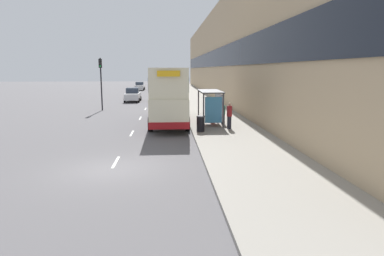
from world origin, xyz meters
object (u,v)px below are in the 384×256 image
Objects in this scene: litter_bin at (201,124)px; car_1 at (133,95)px; car_3 at (140,86)px; car_0 at (165,98)px; bus_shelter at (213,101)px; pedestrian_1 at (223,113)px; traffic_light_far_kerb at (101,76)px; double_decker_bus_near at (169,94)px; pedestrian_at_shelter at (229,115)px; car_2 at (165,88)px.

car_1 is at bearing 105.94° from litter_bin.
car_3 is 49.58m from litter_bin.
litter_bin is at bearing -82.63° from car_0.
car_0 is at bearing 97.37° from litter_bin.
bus_shelter is at bearing 111.27° from car_1.
pedestrian_1 is 0.30× the size of traffic_light_far_kerb.
car_3 is at bearing 88.23° from traffic_light_far_kerb.
car_1 is at bearing 92.51° from car_3.
car_3 is at bearing 97.43° from double_decker_bus_near.
pedestrian_at_shelter reaches higher than pedestrian_1.
double_decker_bus_near is 2.74× the size of car_3.
car_1 reaches higher than car_0.
litter_bin is (6.76, -23.65, -0.22)m from car_1.
pedestrian_1 is (-0.12, 1.95, -0.10)m from pedestrian_at_shelter.
bus_shelter is 2.46m from pedestrian_at_shelter.
double_decker_bus_near is 19.75m from car_1.
pedestrian_1 is (8.73, -20.69, 0.08)m from car_1.
double_decker_bus_near is 2.50× the size of car_2.
car_1 is 25.32m from car_3.
traffic_light_far_kerb is at bearing 88.23° from car_3.
car_1 is at bearing 133.59° from car_0.
car_1 is (-7.98, 20.49, -0.99)m from bus_shelter.
traffic_light_far_kerb is at bearing 126.53° from double_decker_bus_near.
double_decker_bus_near is 2.49× the size of car_1.
bus_shelter is 3.60m from litter_bin.
bus_shelter reaches higher than pedestrian_at_shelter.
pedestrian_1 is at bearing 93.53° from pedestrian_at_shelter.
car_0 is at bearing 39.62° from traffic_light_far_kerb.
car_3 is 3.91× the size of litter_bin.
pedestrian_at_shelter is (4.17, -3.51, -1.22)m from double_decker_bus_near.
car_2 is at bearing 90.44° from car_0.
pedestrian_1 is at bearing -44.79° from traffic_light_far_kerb.
pedestrian_at_shelter is (4.57, -18.15, 0.22)m from car_0.
pedestrian_at_shelter is at bearing -86.47° from pedestrian_1.
car_3 is at bearing 100.25° from car_0.
pedestrian_at_shelter is at bearing -75.87° from car_0.
bus_shelter is 2.60× the size of pedestrian_1.
double_decker_bus_near is (-3.30, 1.36, 0.41)m from bus_shelter.
litter_bin is (-1.97, -2.96, -0.30)m from pedestrian_1.
car_1 is 1.10× the size of car_3.
car_2 reaches higher than litter_bin.
car_1 is at bearing 111.27° from bus_shelter.
pedestrian_at_shelter is at bearing -83.32° from car_2.
car_3 is 0.77× the size of traffic_light_far_kerb.
car_3 is at bearing 125.10° from car_2.
pedestrian_1 reaches higher than car_0.
car_0 is at bearing -89.56° from car_2.
car_2 is at bearing 125.10° from car_3.
double_decker_bus_near reaches higher than pedestrian_at_shelter.
traffic_light_far_kerb is (-1.08, -35.15, 2.75)m from car_3.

